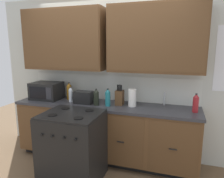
{
  "coord_description": "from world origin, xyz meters",
  "views": [
    {
      "loc": [
        1.07,
        -2.65,
        1.78
      ],
      "look_at": [
        0.13,
        0.27,
        1.17
      ],
      "focal_mm": 33.85,
      "sensor_mm": 36.0,
      "label": 1
    }
  ],
  "objects_px": {
    "stove_range": "(73,147)",
    "paper_towel_roll": "(132,98)",
    "bottle_clear": "(71,95)",
    "toaster": "(84,97)",
    "bottle_amber": "(69,91)",
    "bottle_dark": "(96,97)",
    "microwave": "(47,91)",
    "knife_block": "(120,97)",
    "bottle_red": "(196,103)",
    "bottle_teal": "(108,98)"
  },
  "relations": [
    {
      "from": "bottle_teal",
      "to": "stove_range",
      "type": "bearing_deg",
      "value": -119.45
    },
    {
      "from": "toaster",
      "to": "bottle_red",
      "type": "distance_m",
      "value": 1.63
    },
    {
      "from": "paper_towel_roll",
      "to": "bottle_amber",
      "type": "xyz_separation_m",
      "value": [
        -1.09,
        0.09,
        0.01
      ]
    },
    {
      "from": "stove_range",
      "to": "bottle_amber",
      "type": "distance_m",
      "value": 1.03
    },
    {
      "from": "bottle_red",
      "to": "bottle_dark",
      "type": "height_order",
      "value": "bottle_red"
    },
    {
      "from": "bottle_teal",
      "to": "bottle_dark",
      "type": "relative_size",
      "value": 1.05
    },
    {
      "from": "bottle_amber",
      "to": "bottle_clear",
      "type": "bearing_deg",
      "value": -54.1
    },
    {
      "from": "knife_block",
      "to": "microwave",
      "type": "bearing_deg",
      "value": -178.98
    },
    {
      "from": "toaster",
      "to": "bottle_teal",
      "type": "bearing_deg",
      "value": -4.5
    },
    {
      "from": "microwave",
      "to": "toaster",
      "type": "bearing_deg",
      "value": -5.24
    },
    {
      "from": "microwave",
      "to": "knife_block",
      "type": "xyz_separation_m",
      "value": [
        1.27,
        0.02,
        -0.02
      ]
    },
    {
      "from": "paper_towel_roll",
      "to": "bottle_clear",
      "type": "relative_size",
      "value": 1.05
    },
    {
      "from": "bottle_amber",
      "to": "bottle_teal",
      "type": "bearing_deg",
      "value": -14.2
    },
    {
      "from": "stove_range",
      "to": "bottle_clear",
      "type": "height_order",
      "value": "bottle_clear"
    },
    {
      "from": "bottle_amber",
      "to": "paper_towel_roll",
      "type": "bearing_deg",
      "value": -4.96
    },
    {
      "from": "paper_towel_roll",
      "to": "bottle_amber",
      "type": "height_order",
      "value": "bottle_amber"
    },
    {
      "from": "toaster",
      "to": "bottle_red",
      "type": "xyz_separation_m",
      "value": [
        1.63,
        0.04,
        0.03
      ]
    },
    {
      "from": "microwave",
      "to": "bottle_amber",
      "type": "relative_size",
      "value": 1.68
    },
    {
      "from": "toaster",
      "to": "bottle_amber",
      "type": "height_order",
      "value": "bottle_amber"
    },
    {
      "from": "stove_range",
      "to": "knife_block",
      "type": "xyz_separation_m",
      "value": [
        0.46,
        0.67,
        0.56
      ]
    },
    {
      "from": "stove_range",
      "to": "microwave",
      "type": "distance_m",
      "value": 1.19
    },
    {
      "from": "microwave",
      "to": "bottle_dark",
      "type": "height_order",
      "value": "microwave"
    },
    {
      "from": "stove_range",
      "to": "bottle_dark",
      "type": "relative_size",
      "value": 3.77
    },
    {
      "from": "paper_towel_roll",
      "to": "knife_block",
      "type": "bearing_deg",
      "value": 172.46
    },
    {
      "from": "toaster",
      "to": "bottle_dark",
      "type": "relative_size",
      "value": 1.11
    },
    {
      "from": "stove_range",
      "to": "bottle_red",
      "type": "height_order",
      "value": "bottle_red"
    },
    {
      "from": "microwave",
      "to": "knife_block",
      "type": "bearing_deg",
      "value": 1.02
    },
    {
      "from": "stove_range",
      "to": "bottle_amber",
      "type": "relative_size",
      "value": 3.33
    },
    {
      "from": "stove_range",
      "to": "toaster",
      "type": "bearing_deg",
      "value": 99.72
    },
    {
      "from": "stove_range",
      "to": "paper_towel_roll",
      "type": "relative_size",
      "value": 3.65
    },
    {
      "from": "bottle_clear",
      "to": "bottle_dark",
      "type": "distance_m",
      "value": 0.46
    },
    {
      "from": "toaster",
      "to": "paper_towel_roll",
      "type": "bearing_deg",
      "value": 4.66
    },
    {
      "from": "microwave",
      "to": "bottle_clear",
      "type": "xyz_separation_m",
      "value": [
        0.48,
        -0.06,
        -0.02
      ]
    },
    {
      "from": "toaster",
      "to": "bottle_dark",
      "type": "height_order",
      "value": "bottle_dark"
    },
    {
      "from": "knife_block",
      "to": "toaster",
      "type": "bearing_deg",
      "value": -170.97
    },
    {
      "from": "knife_block",
      "to": "bottle_dark",
      "type": "xyz_separation_m",
      "value": [
        -0.32,
        -0.14,
        0.01
      ]
    },
    {
      "from": "bottle_red",
      "to": "bottle_dark",
      "type": "relative_size",
      "value": 1.02
    },
    {
      "from": "stove_range",
      "to": "bottle_dark",
      "type": "distance_m",
      "value": 0.79
    },
    {
      "from": "paper_towel_roll",
      "to": "bottle_dark",
      "type": "height_order",
      "value": "paper_towel_roll"
    },
    {
      "from": "stove_range",
      "to": "bottle_dark",
      "type": "height_order",
      "value": "bottle_dark"
    },
    {
      "from": "stove_range",
      "to": "bottle_clear",
      "type": "xyz_separation_m",
      "value": [
        -0.33,
        0.59,
        0.57
      ]
    },
    {
      "from": "microwave",
      "to": "bottle_dark",
      "type": "xyz_separation_m",
      "value": [
        0.94,
        -0.12,
        -0.02
      ]
    },
    {
      "from": "bottle_red",
      "to": "paper_towel_roll",
      "type": "bearing_deg",
      "value": 178.78
    },
    {
      "from": "knife_block",
      "to": "bottle_red",
      "type": "relative_size",
      "value": 1.21
    },
    {
      "from": "bottle_clear",
      "to": "knife_block",
      "type": "bearing_deg",
      "value": 5.82
    },
    {
      "from": "bottle_clear",
      "to": "paper_towel_roll",
      "type": "bearing_deg",
      "value": 3.11
    },
    {
      "from": "knife_block",
      "to": "bottle_amber",
      "type": "relative_size",
      "value": 1.09
    },
    {
      "from": "stove_range",
      "to": "bottle_teal",
      "type": "relative_size",
      "value": 3.6
    },
    {
      "from": "bottle_teal",
      "to": "bottle_red",
      "type": "distance_m",
      "value": 1.22
    },
    {
      "from": "paper_towel_roll",
      "to": "bottle_dark",
      "type": "relative_size",
      "value": 1.03
    }
  ]
}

